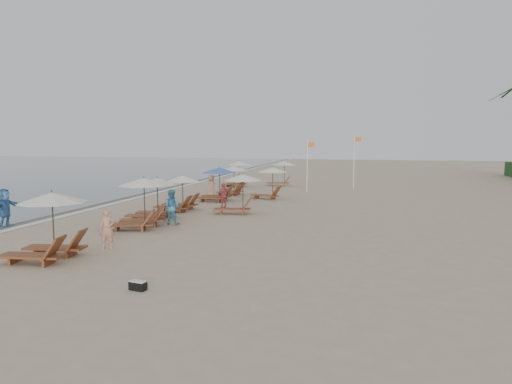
% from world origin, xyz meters
% --- Properties ---
extents(ground, '(160.00, 160.00, 0.00)m').
position_xyz_m(ground, '(0.00, 0.00, 0.00)').
color(ground, tan).
rests_on(ground, ground).
extents(wet_sand_band, '(3.20, 140.00, 0.01)m').
position_xyz_m(wet_sand_band, '(-12.50, 10.00, 0.00)').
color(wet_sand_band, '#6B5E4C').
rests_on(wet_sand_band, ground).
extents(foam_line, '(0.50, 140.00, 0.02)m').
position_xyz_m(foam_line, '(-11.20, 10.00, 0.01)').
color(foam_line, white).
rests_on(foam_line, ground).
extents(lounger_station_0, '(2.78, 2.31, 2.37)m').
position_xyz_m(lounger_station_0, '(-5.86, -4.79, 1.10)').
color(lounger_station_0, brown).
rests_on(lounger_station_0, ground).
extents(lounger_station_1, '(2.86, 2.69, 2.39)m').
position_xyz_m(lounger_station_1, '(-5.50, 1.22, 1.14)').
color(lounger_station_1, brown).
rests_on(lounger_station_1, ground).
extents(lounger_station_2, '(2.58, 2.27, 2.17)m').
position_xyz_m(lounger_station_2, '(-6.03, 3.69, 0.97)').
color(lounger_station_2, brown).
rests_on(lounger_station_2, ground).
extents(lounger_station_3, '(2.61, 2.08, 2.08)m').
position_xyz_m(lounger_station_3, '(-5.93, 6.78, 0.94)').
color(lounger_station_3, brown).
rests_on(lounger_station_3, ground).
extents(lounger_station_4, '(2.67, 2.34, 2.28)m').
position_xyz_m(lounger_station_4, '(-5.11, 11.34, 1.13)').
color(lounger_station_4, brown).
rests_on(lounger_station_4, ground).
extents(lounger_station_5, '(2.42, 2.20, 2.19)m').
position_xyz_m(lounger_station_5, '(-5.09, 14.96, 1.19)').
color(lounger_station_5, brown).
rests_on(lounger_station_5, ground).
extents(lounger_station_6, '(2.44, 2.25, 2.27)m').
position_xyz_m(lounger_station_6, '(-6.41, 21.00, 1.22)').
color(lounger_station_6, brown).
rests_on(lounger_station_6, ground).
extents(inland_station_0, '(2.81, 2.24, 2.22)m').
position_xyz_m(inland_station_0, '(-2.20, 6.51, 1.32)').
color(inland_station_0, brown).
rests_on(inland_station_0, ground).
extents(inland_station_1, '(2.72, 2.24, 2.22)m').
position_xyz_m(inland_station_1, '(-1.85, 13.38, 1.37)').
color(inland_station_1, brown).
rests_on(inland_station_1, ground).
extents(inland_station_2, '(2.79, 2.24, 2.22)m').
position_xyz_m(inland_station_2, '(-2.73, 22.72, 1.33)').
color(inland_station_2, brown).
rests_on(inland_station_2, ground).
extents(beachgoer_near, '(0.67, 0.57, 1.55)m').
position_xyz_m(beachgoer_near, '(-4.74, -2.80, 0.77)').
color(beachgoer_near, tan).
rests_on(beachgoer_near, ground).
extents(beachgoer_mid_a, '(0.85, 0.66, 1.73)m').
position_xyz_m(beachgoer_mid_a, '(-4.46, 2.51, 0.87)').
color(beachgoer_mid_a, teal).
rests_on(beachgoer_mid_a, ground).
extents(beachgoer_far_a, '(0.90, 0.92, 1.55)m').
position_xyz_m(beachgoer_far_a, '(-3.57, 8.18, 0.78)').
color(beachgoer_far_a, '#B24751').
rests_on(beachgoer_far_a, ground).
extents(beachgoer_far_b, '(0.64, 0.89, 1.68)m').
position_xyz_m(beachgoer_far_b, '(-5.99, 12.84, 0.84)').
color(beachgoer_far_b, tan).
rests_on(beachgoer_far_b, ground).
extents(waterline_walker, '(0.61, 1.74, 1.86)m').
position_xyz_m(waterline_walker, '(-11.93, 0.03, 0.93)').
color(waterline_walker, '#3568A0').
rests_on(waterline_walker, ground).
extents(duffel_bag, '(0.51, 0.32, 0.27)m').
position_xyz_m(duffel_bag, '(-1.23, -7.03, 0.13)').
color(duffel_bag, black).
rests_on(duffel_bag, ground).
extents(flag_pole_near, '(0.60, 0.08, 4.16)m').
position_xyz_m(flag_pole_near, '(0.17, 18.68, 2.32)').
color(flag_pole_near, silver).
rests_on(flag_pole_near, ground).
extents(flag_pole_far, '(0.60, 0.08, 4.60)m').
position_xyz_m(flag_pole_far, '(3.75, 21.89, 2.54)').
color(flag_pole_far, silver).
rests_on(flag_pole_far, ground).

